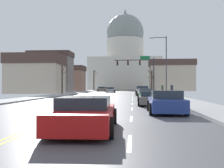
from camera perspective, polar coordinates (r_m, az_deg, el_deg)
name	(u,v)px	position (r m, az deg, el deg)	size (l,w,h in m)	color
ground	(107,97)	(36.68, -0.99, -2.77)	(20.00, 180.00, 0.20)	#4B4B50
signal_gantry	(140,66)	(52.51, 6.02, 3.84)	(7.91, 0.41, 7.31)	#28282D
street_lamp_right	(164,61)	(37.90, 11.18, 4.97)	(2.41, 0.24, 8.36)	#333338
capitol_building	(125,58)	(115.56, 2.86, 5.69)	(30.38, 18.55, 35.10)	beige
sedan_near_00	(142,91)	(48.37, 6.46, -1.55)	(2.01, 4.44, 1.18)	silver
pickup_truck_near_01	(142,91)	(42.37, 6.60, -1.55)	(2.28, 5.73, 1.51)	#ADB2B7
sedan_near_02	(145,93)	(34.92, 7.18, -2.00)	(2.00, 4.41, 1.18)	#6B6056
sedan_near_03	(147,95)	(27.81, 7.66, -2.45)	(2.15, 4.51, 1.14)	#1E7247
sedan_near_04	(151,98)	(21.22, 8.44, -3.11)	(2.18, 4.50, 1.13)	#6B6056
sedan_near_05	(166,102)	(15.27, 11.58, -3.91)	(2.05, 4.32, 1.28)	navy
sedan_near_06	(85,114)	(9.20, -5.83, -6.55)	(2.23, 4.73, 1.16)	#B71414
sedan_oncoming_00	(111,90)	(61.61, -0.31, -1.30)	(2.04, 4.28, 1.20)	#9EA3A8
sedan_oncoming_01	(101,89)	(71.50, -2.29, -1.14)	(2.13, 4.64, 1.29)	#6B6056
sedan_oncoming_02	(104,89)	(80.21, -1.72, -1.11)	(2.02, 4.71, 1.18)	#B71414
flank_building_00	(65,78)	(75.44, -10.02, 1.18)	(10.83, 6.64, 7.13)	#8C6656
flank_building_01	(51,72)	(65.81, -13.05, 2.58)	(10.31, 6.25, 9.80)	slate
flank_building_02	(36,74)	(55.71, -16.16, 2.16)	(10.93, 7.59, 7.91)	#B2A38E
flank_building_03	(171,75)	(82.76, 12.70, 1.86)	(13.64, 7.77, 9.45)	#B2A38E
bare_tree_00	(152,80)	(77.90, 8.58, 0.85)	(2.15, 1.21, 6.52)	#423328
bare_tree_01	(94,80)	(82.10, -3.93, 0.89)	(1.56, 2.52, 6.52)	#4C3D2D
bare_tree_02	(150,81)	(85.51, 8.30, 0.65)	(2.15, 1.77, 5.28)	#4C3D2D
bare_tree_03	(62,78)	(45.49, -10.71, 1.29)	(1.97, 1.65, 5.20)	#423328
pedestrian_00	(162,89)	(41.20, 10.83, -1.01)	(0.35, 0.34, 1.71)	#4C4238
pedestrian_01	(172,89)	(36.23, 12.80, -1.12)	(0.35, 0.34, 1.68)	black
bicycle_parked	(166,94)	(35.84, 11.54, -2.07)	(0.12, 1.77, 0.85)	black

